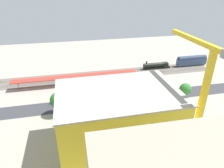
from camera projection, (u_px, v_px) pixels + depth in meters
ground_plane at (111, 96)px, 88.77m from camera, size 196.40×196.40×0.00m
rail_bed at (102, 75)px, 108.54m from camera, size 122.75×13.74×0.01m
street_asphalt at (113, 101)px, 85.17m from camera, size 122.75×9.01×0.01m
track_rails at (102, 75)px, 108.46m from camera, size 122.75×7.30×0.12m
platform_canopy_near at (76, 76)px, 97.41m from camera, size 59.40×4.45×4.37m
locomotive at (157, 66)px, 116.63m from camera, size 16.08×2.75×4.94m
passenger_coach at (192, 60)px, 120.25m from camera, size 18.27×3.19×6.13m
parked_car_0 at (144, 91)px, 90.89m from camera, size 4.65×1.91×1.67m
parked_car_1 at (129, 94)px, 88.83m from camera, size 4.27×2.00×1.86m
parked_car_2 at (117, 95)px, 88.20m from camera, size 4.30×1.87×1.58m
parked_car_3 at (101, 97)px, 86.74m from camera, size 4.42×1.82×1.65m
parked_car_4 at (88, 98)px, 85.60m from camera, size 4.17×1.75×1.70m
parked_car_5 at (71, 100)px, 84.50m from camera, size 4.19×1.83×1.62m
parked_car_6 at (56, 101)px, 83.41m from camera, size 4.26×1.82×1.59m
construction_building at (118, 118)px, 59.48m from camera, size 33.39×22.54×17.42m
construction_roof_slab at (118, 92)px, 55.51m from camera, size 33.99×23.14×0.40m
tower_crane at (200, 88)px, 55.41m from camera, size 3.60×26.00×31.33m
box_truck_0 at (123, 106)px, 78.72m from camera, size 8.41×2.83×3.19m
box_truck_1 at (116, 109)px, 76.65m from camera, size 8.81×3.12×3.34m
street_tree_0 at (161, 91)px, 81.89m from camera, size 4.03×4.03×7.29m
street_tree_1 at (185, 89)px, 84.56m from camera, size 4.91×4.91×7.14m
street_tree_2 at (133, 93)px, 79.93m from camera, size 5.07×5.07×8.10m
street_tree_3 at (78, 101)px, 75.45m from camera, size 5.92×5.92×7.87m
street_tree_4 at (97, 97)px, 77.14m from camera, size 5.80×5.80×8.40m
street_tree_5 at (59, 100)px, 74.31m from camera, size 6.32×6.32×8.93m
traffic_light at (69, 91)px, 84.03m from camera, size 0.50×0.36×6.22m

